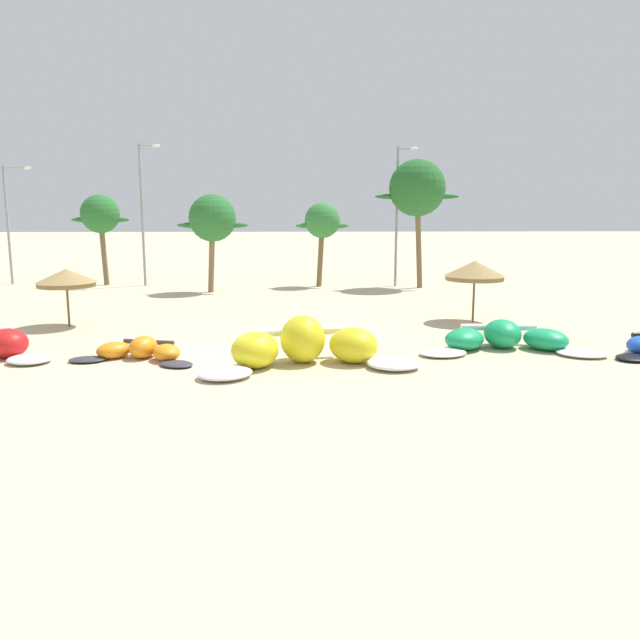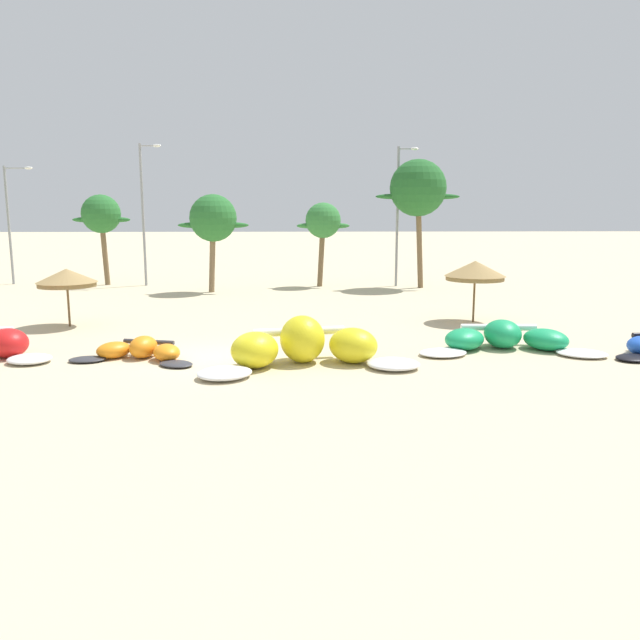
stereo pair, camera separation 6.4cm
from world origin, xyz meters
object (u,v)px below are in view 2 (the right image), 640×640
kite_left (140,351)px  palm_center_right (418,189)px  palm_left_of_gap (213,219)px  lamppost_west_center (144,208)px  kite_center (505,339)px  beach_umbrella_middle (475,270)px  palm_left (101,215)px  palm_center_left (323,222)px  lamppost_east_center (399,210)px  lamppost_west (11,218)px  beach_umbrella_near_van (67,278)px  kite_left_of_center (305,347)px

kite_left → palm_center_right: palm_center_right is taller
palm_left_of_gap → lamppost_west_center: bearing=144.1°
kite_center → beach_umbrella_middle: 6.39m
kite_center → palm_left: palm_left is taller
palm_center_right → palm_left: bearing=173.7°
beach_umbrella_middle → palm_center_left: 15.97m
kite_left → palm_left: size_ratio=0.75×
palm_left_of_gap → palm_center_left: size_ratio=1.09×
palm_center_right → lamppost_east_center: lamppost_east_center is taller
lamppost_west → lamppost_west_center: bearing=-6.9°
palm_center_left → beach_umbrella_near_van: bearing=-129.2°
beach_umbrella_middle → palm_left_of_gap: palm_left_of_gap is taller
kite_center → palm_center_left: 21.72m
kite_left → lamppost_east_center: bearing=59.8°
beach_umbrella_near_van → kite_left_of_center: bearing=-35.5°
palm_left → lamppost_east_center: (20.67, -1.39, 0.35)m
beach_umbrella_middle → palm_center_right: (-0.33, 13.37, 4.18)m
lamppost_west → lamppost_east_center: 27.27m
palm_center_right → lamppost_west: palm_center_right is taller
lamppost_west_center → palm_left: bearing=171.1°
palm_left_of_gap → beach_umbrella_near_van: bearing=-112.8°
kite_center → kite_left: bearing=-175.2°
palm_left_of_gap → lamppost_west: bearing=161.6°
kite_left_of_center → kite_center: bearing=15.7°
beach_umbrella_middle → lamppost_west_center: 24.53m
palm_center_left → lamppost_west_center: bearing=175.8°
kite_left → palm_left_of_gap: size_ratio=0.76×
palm_left_of_gap → lamppost_west_center: lamppost_west_center is taller
palm_center_left → palm_center_right: (6.30, -1.02, 2.20)m
kite_left → lamppost_east_center: lamppost_east_center is taller
kite_left_of_center → beach_umbrella_middle: beach_umbrella_middle is taller
kite_left → beach_umbrella_near_van: beach_umbrella_near_van is taller
kite_center → palm_left: 31.06m
kite_left_of_center → beach_umbrella_middle: 11.67m
palm_center_right → lamppost_west_center: lamppost_west_center is taller
kite_left_of_center → kite_center: (7.67, 2.16, -0.21)m
beach_umbrella_near_van → palm_left_of_gap: bearing=67.2°
kite_center → beach_umbrella_middle: size_ratio=2.48×
kite_left_of_center → palm_center_right: 23.70m
beach_umbrella_near_van → lamppost_east_center: (17.39, 14.95, 3.00)m
kite_left → lamppost_west_center: lamppost_west_center is taller
beach_umbrella_near_van → lamppost_west: (-9.80, 17.01, 2.46)m
lamppost_east_center → palm_left: bearing=176.2°
palm_left → lamppost_east_center: lamppost_east_center is taller
beach_umbrella_near_van → palm_left: bearing=101.4°
kite_left → lamppost_west_center: bearing=102.5°
kite_left_of_center → palm_left: palm_left is taller
beach_umbrella_near_van → lamppost_east_center: size_ratio=0.28×
palm_center_left → kite_left: bearing=-108.8°
beach_umbrella_middle → lamppost_west_center: size_ratio=0.30×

